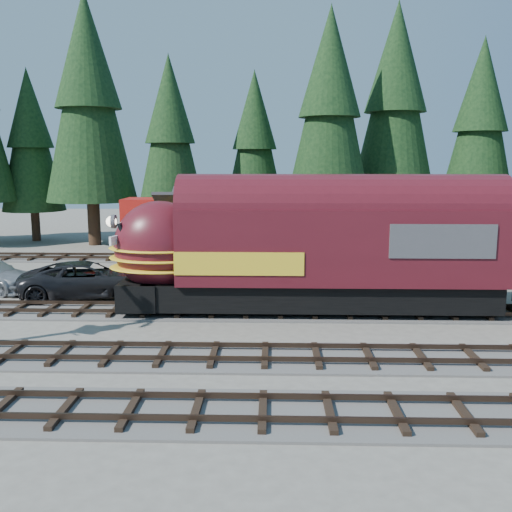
{
  "coord_description": "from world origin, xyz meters",
  "views": [
    {
      "loc": [
        -0.35,
        -21.0,
        6.82
      ],
      "look_at": [
        -1.09,
        4.0,
        2.63
      ],
      "focal_mm": 40.0,
      "sensor_mm": 36.0,
      "label": 1
    }
  ],
  "objects_px": {
    "depot": "(279,231)",
    "caboose": "(197,223)",
    "pickup_truck_a": "(87,280)",
    "locomotive": "(298,254)"
  },
  "relations": [
    {
      "from": "pickup_truck_a",
      "to": "depot",
      "type": "bearing_deg",
      "value": -83.56
    },
    {
      "from": "pickup_truck_a",
      "to": "caboose",
      "type": "bearing_deg",
      "value": -34.34
    },
    {
      "from": "depot",
      "to": "caboose",
      "type": "relative_size",
      "value": 1.3
    },
    {
      "from": "locomotive",
      "to": "depot",
      "type": "bearing_deg",
      "value": 96.83
    },
    {
      "from": "locomotive",
      "to": "caboose",
      "type": "relative_size",
      "value": 1.78
    },
    {
      "from": "depot",
      "to": "caboose",
      "type": "distance_m",
      "value": 9.37
    },
    {
      "from": "locomotive",
      "to": "caboose",
      "type": "bearing_deg",
      "value": 114.52
    },
    {
      "from": "pickup_truck_a",
      "to": "locomotive",
      "type": "bearing_deg",
      "value": -119.47
    },
    {
      "from": "depot",
      "to": "pickup_truck_a",
      "type": "distance_m",
      "value": 10.55
    },
    {
      "from": "depot",
      "to": "caboose",
      "type": "height_order",
      "value": "caboose"
    }
  ]
}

